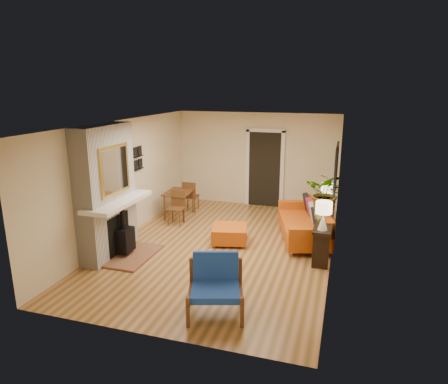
{
  "coord_description": "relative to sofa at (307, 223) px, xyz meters",
  "views": [
    {
      "loc": [
        2.38,
        -7.5,
        3.32
      ],
      "look_at": [
        0.0,
        0.2,
        1.15
      ],
      "focal_mm": 32.0,
      "sensor_mm": 36.0,
      "label": 1
    }
  ],
  "objects": [
    {
      "name": "blue_chair",
      "position": [
        -1.01,
        -3.34,
        0.1
      ],
      "size": [
        1.01,
        1.0,
        0.85
      ],
      "color": "brown",
      "rests_on": "ground"
    },
    {
      "name": "dining_table",
      "position": [
        -3.25,
        0.61,
        0.18
      ],
      "size": [
        0.69,
        1.55,
        0.83
      ],
      "color": "brown",
      "rests_on": "ground"
    },
    {
      "name": "lamp_near",
      "position": [
        0.4,
        -1.31,
        0.7
      ],
      "size": [
        0.3,
        0.3,
        0.54
      ],
      "color": "white",
      "rests_on": "console_table"
    },
    {
      "name": "fireplace",
      "position": [
        -3.67,
        -1.99,
        0.88
      ],
      "size": [
        1.09,
        1.68,
        2.6
      ],
      "color": "white",
      "rests_on": "ground"
    },
    {
      "name": "sofa",
      "position": [
        0.0,
        0.0,
        0.0
      ],
      "size": [
        1.41,
        2.24,
        0.82
      ],
      "color": "silver",
      "rests_on": "ground"
    },
    {
      "name": "houseplant",
      "position": [
        0.39,
        -0.3,
        0.8
      ],
      "size": [
        0.94,
        0.87,
        0.88
      ],
      "primitive_type": "imported",
      "rotation": [
        0.0,
        0.0,
        -0.27
      ],
      "color": "#1E5919",
      "rests_on": "console_table"
    },
    {
      "name": "room_shell",
      "position": [
        -1.06,
        1.64,
        0.88
      ],
      "size": [
        6.5,
        6.5,
        6.5
      ],
      "color": "#C3814B",
      "rests_on": "ground"
    },
    {
      "name": "console_table",
      "position": [
        0.4,
        -0.59,
        0.22
      ],
      "size": [
        0.34,
        1.85,
        0.72
      ],
      "color": "black",
      "rests_on": "ground"
    },
    {
      "name": "lamp_far",
      "position": [
        0.4,
        0.12,
        0.7
      ],
      "size": [
        0.3,
        0.3,
        0.54
      ],
      "color": "white",
      "rests_on": "console_table"
    },
    {
      "name": "ottoman",
      "position": [
        -1.56,
        -0.72,
        -0.15
      ],
      "size": [
        0.88,
        0.88,
        0.37
      ],
      "color": "silver",
      "rests_on": "ground"
    }
  ]
}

